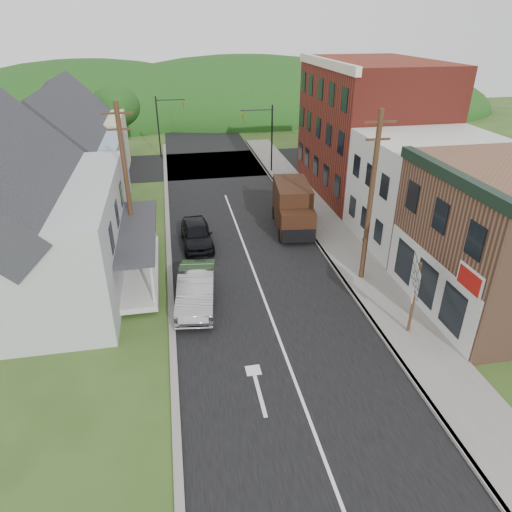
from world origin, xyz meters
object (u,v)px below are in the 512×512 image
delivery_van (293,207)px  route_sign_cluster (415,288)px  dark_sedan (197,234)px  silver_sedan (196,290)px  warning_sign (364,251)px

delivery_van → route_sign_cluster: bearing=-73.4°
route_sign_cluster → dark_sedan: bearing=149.7°
silver_sedan → route_sign_cluster: size_ratio=1.45×
silver_sedan → dark_sedan: (0.48, 6.64, -0.06)m
silver_sedan → warning_sign: size_ratio=2.14×
silver_sedan → route_sign_cluster: 10.14m
warning_sign → dark_sedan: bearing=151.3°
silver_sedan → delivery_van: size_ratio=0.90×
route_sign_cluster → warning_sign: bearing=112.3°
silver_sedan → warning_sign: warning_sign is taller
silver_sedan → warning_sign: bearing=13.3°
silver_sedan → route_sign_cluster: bearing=-17.2°
route_sign_cluster → silver_sedan: bearing=176.5°
route_sign_cluster → delivery_van: bearing=121.0°
dark_sedan → delivery_van: size_ratio=0.80×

